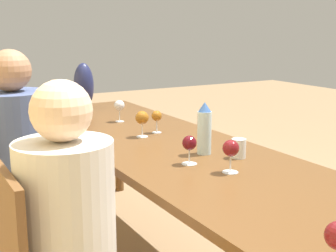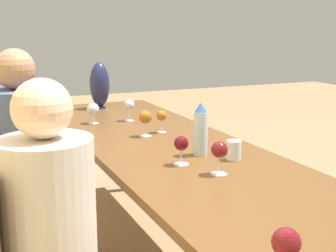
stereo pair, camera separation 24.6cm
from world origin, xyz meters
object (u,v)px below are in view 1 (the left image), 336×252
(wine_glass_6, at_px, (157,117))
(wine_glass_2, at_px, (142,118))
(chair_far, at_px, (6,199))
(wine_glass_1, at_px, (119,106))
(person_near, at_px, (71,227))
(water_bottle, at_px, (204,129))
(vase, at_px, (84,86))
(wine_glass_7, at_px, (231,149))
(wine_glass_5, at_px, (189,144))
(wine_glass_4, at_px, (83,111))
(water_tumbler, at_px, (239,148))
(person_far, at_px, (19,162))

(wine_glass_6, bearing_deg, wine_glass_2, 112.72)
(chair_far, bearing_deg, wine_glass_1, -67.14)
(person_near, bearing_deg, chair_far, 5.65)
(water_bottle, height_order, wine_glass_2, water_bottle)
(vase, relative_size, wine_glass_7, 2.41)
(water_bottle, relative_size, wine_glass_5, 1.94)
(wine_glass_6, bearing_deg, chair_far, 85.84)
(water_bottle, height_order, wine_glass_5, water_bottle)
(wine_glass_4, height_order, person_near, person_near)
(water_tumbler, xyz_separation_m, wine_glass_7, (-0.16, 0.17, 0.06))
(wine_glass_2, xyz_separation_m, person_near, (-0.73, 0.66, -0.22))
(wine_glass_4, bearing_deg, wine_glass_1, -93.45)
(water_tumbler, height_order, chair_far, chair_far)
(wine_glass_1, bearing_deg, wine_glass_5, 173.67)
(vase, bearing_deg, person_near, 158.45)
(wine_glass_1, bearing_deg, water_tumbler, -172.25)
(wine_glass_7, distance_m, person_near, 0.73)
(wine_glass_7, bearing_deg, wine_glass_1, -1.34)
(water_bottle, distance_m, water_tumbler, 0.19)
(water_bottle, height_order, water_tumbler, water_bottle)
(wine_glass_2, bearing_deg, person_far, 80.27)
(wine_glass_1, height_order, wine_glass_2, wine_glass_2)
(water_bottle, xyz_separation_m, wine_glass_4, (0.94, 0.28, -0.03))
(wine_glass_1, bearing_deg, water_bottle, -177.40)
(wine_glass_4, relative_size, wine_glass_6, 1.00)
(wine_glass_1, bearing_deg, person_far, 115.14)
(water_tumbler, xyz_separation_m, wine_glass_5, (0.03, 0.26, 0.05))
(person_near, bearing_deg, wine_glass_1, -31.59)
(wine_glass_2, height_order, chair_far, wine_glass_2)
(wine_glass_2, relative_size, wine_glass_4, 1.12)
(wine_glass_6, bearing_deg, wine_glass_5, 164.66)
(wine_glass_4, bearing_deg, person_far, 126.15)
(wine_glass_2, relative_size, wine_glass_5, 1.12)
(wine_glass_1, distance_m, wine_glass_4, 0.24)
(chair_far, bearing_deg, wine_glass_5, -135.10)
(chair_far, bearing_deg, person_near, -174.35)
(vase, relative_size, chair_far, 0.40)
(wine_glass_2, distance_m, wine_glass_4, 0.50)
(water_tumbler, bearing_deg, wine_glass_6, 7.45)
(wine_glass_6, xyz_separation_m, person_near, (-0.78, 0.78, -0.21))
(water_bottle, relative_size, person_near, 0.22)
(water_tumbler, xyz_separation_m, person_far, (0.72, 0.87, -0.13))
(chair_far, bearing_deg, water_bottle, -124.45)
(water_tumbler, relative_size, person_near, 0.08)
(wine_glass_6, distance_m, chair_far, 0.94)
(person_far, bearing_deg, wine_glass_7, -141.86)
(wine_glass_7, xyz_separation_m, chair_far, (0.89, 0.78, -0.37))
(wine_glass_4, distance_m, person_far, 0.63)
(water_tumbler, height_order, wine_glass_7, wine_glass_7)
(wine_glass_6, xyz_separation_m, chair_far, (0.06, 0.87, -0.37))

